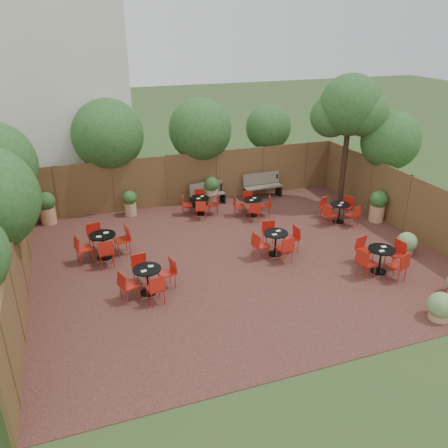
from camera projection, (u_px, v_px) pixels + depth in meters
name	position (u px, v px, depth m)	size (l,w,h in m)	color
ground	(240.00, 259.00, 13.73)	(80.00, 80.00, 0.00)	#354F23
courtyard_paving	(240.00, 259.00, 13.72)	(12.00, 10.00, 0.02)	#3C1B18
fence_back	(193.00, 178.00, 17.62)	(12.00, 0.08, 2.00)	brown
fence_left	(20.00, 262.00, 11.49)	(0.08, 10.00, 2.00)	brown
fence_right	(407.00, 204.00, 15.15)	(0.08, 10.00, 2.00)	brown
neighbour_building	(58.00, 94.00, 17.59)	(5.00, 4.00, 8.00)	silver
overhang_foliage	(132.00, 153.00, 14.50)	(15.53, 10.44, 2.62)	#21511A
courtyard_tree	(350.00, 110.00, 16.26)	(2.48, 2.38, 4.93)	black
park_bench_left	(207.00, 193.00, 17.64)	(1.42, 0.60, 0.85)	brown
park_bench_right	(262.00, 185.00, 18.34)	(1.58, 0.53, 0.97)	brown
bistro_tables	(240.00, 236.00, 14.21)	(9.72, 7.27, 0.89)	black
planters	(196.00, 201.00, 16.46)	(11.70, 4.32, 1.16)	tan
low_shrubs	(434.00, 276.00, 12.12)	(2.19, 3.70, 0.70)	tan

